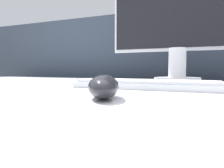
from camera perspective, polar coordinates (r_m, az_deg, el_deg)
partition_panel at (r=1.27m, az=14.52°, el=-7.53°), size 5.00×0.03×1.15m
computer_mouse_near at (r=0.40m, az=-2.22°, el=-0.67°), size 0.10×0.14×0.04m
keyboard at (r=0.61m, az=8.87°, el=-0.09°), size 0.40×0.13×0.02m
monitor at (r=0.93m, az=17.01°, el=20.23°), size 0.53×0.18×0.58m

